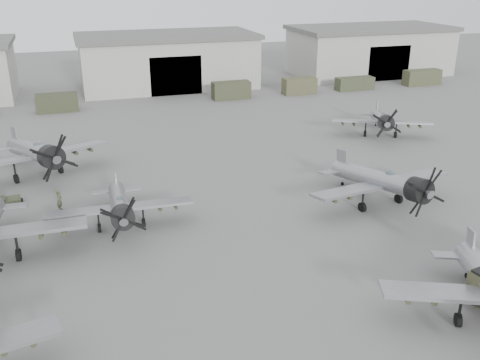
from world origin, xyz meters
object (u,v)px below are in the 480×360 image
Objects in this scene: aircraft_mid_2 at (384,182)px; aircraft_far_1 at (382,120)px; aircraft_mid_1 at (120,206)px; ground_crew at (60,200)px; aircraft_far_0 at (36,153)px.

aircraft_mid_2 is 20.45m from aircraft_far_1.
aircraft_mid_1 is 6.93m from ground_crew.
aircraft_mid_1 is 21.44m from aircraft_mid_2.
aircraft_far_1 is at bearing -18.33° from aircraft_far_0.
aircraft_mid_1 is at bearing -129.89° from aircraft_far_1.
aircraft_mid_1 is 14.78m from aircraft_far_0.
aircraft_far_1 is at bearing 50.24° from aircraft_mid_2.
aircraft_far_1 is (38.20, 1.63, -0.42)m from aircraft_far_0.
aircraft_mid_1 is 0.80× the size of aircraft_far_0.
ground_crew is at bearing 133.00° from aircraft_mid_1.
aircraft_mid_2 reaches higher than ground_crew.
aircraft_far_1 reaches higher than aircraft_mid_1.
aircraft_far_1 is (31.86, 14.97, 0.11)m from aircraft_mid_1.
aircraft_far_0 reaches higher than aircraft_mid_2.
aircraft_far_0 is 7.59× the size of ground_crew.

